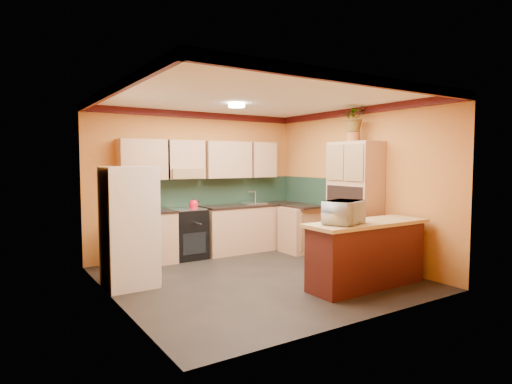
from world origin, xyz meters
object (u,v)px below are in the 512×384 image
fridge (129,227)px  microwave (344,212)px  pantry (354,204)px  base_cabinets_back (218,231)px  breakfast_bar (366,256)px  stove (188,234)px

fridge → microwave: fridge is taller
pantry → microwave: pantry is taller
fridge → pantry: (3.60, -0.81, 0.20)m
microwave → base_cabinets_back: bearing=75.3°
base_cabinets_back → breakfast_bar: bearing=-75.6°
base_cabinets_back → pantry: bearing=-51.8°
base_cabinets_back → breakfast_bar: 3.10m
stove → fridge: fridge is taller
stove → breakfast_bar: stove is taller
fridge → breakfast_bar: fridge is taller
base_cabinets_back → stove: size_ratio=4.01×
base_cabinets_back → microwave: 3.09m
breakfast_bar → microwave: microwave is taller
base_cabinets_back → fridge: size_ratio=2.15×
stove → breakfast_bar: size_ratio=0.51×
pantry → breakfast_bar: bearing=-127.9°
stove → fridge: (-1.41, -1.18, 0.39)m
stove → microwave: microwave is taller
stove → pantry: (2.19, -1.99, 0.59)m
pantry → breakfast_bar: pantry is taller
fridge → microwave: (2.36, -1.83, 0.24)m
base_cabinets_back → fridge: fridge is taller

